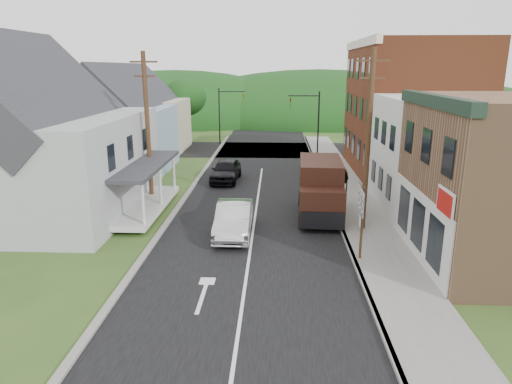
# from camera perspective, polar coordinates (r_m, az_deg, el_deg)

# --- Properties ---
(ground) EXTENTS (120.00, 120.00, 0.00)m
(ground) POSITION_cam_1_polar(r_m,az_deg,el_deg) (20.47, -0.83, -7.98)
(ground) COLOR #2D4719
(ground) RESTS_ON ground
(road) EXTENTS (9.00, 90.00, 0.02)m
(road) POSITION_cam_1_polar(r_m,az_deg,el_deg) (29.91, 0.28, -0.38)
(road) COLOR black
(road) RESTS_ON ground
(cross_road) EXTENTS (60.00, 9.00, 0.02)m
(cross_road) POSITION_cam_1_polar(r_m,az_deg,el_deg) (46.49, 1.11, 5.30)
(cross_road) COLOR black
(cross_road) RESTS_ON ground
(sidewalk_right) EXTENTS (2.80, 55.00, 0.15)m
(sidewalk_right) POSITION_cam_1_polar(r_m,az_deg,el_deg) (28.35, 12.12, -1.46)
(sidewalk_right) COLOR slate
(sidewalk_right) RESTS_ON ground
(curb_right) EXTENTS (0.20, 55.00, 0.15)m
(curb_right) POSITION_cam_1_polar(r_m,az_deg,el_deg) (28.15, 9.41, -1.44)
(curb_right) COLOR slate
(curb_right) RESTS_ON ground
(curb_left) EXTENTS (0.30, 55.00, 0.12)m
(curb_left) POSITION_cam_1_polar(r_m,az_deg,el_deg) (28.54, -9.25, -1.23)
(curb_left) COLOR slate
(curb_left) RESTS_ON ground
(storefront_white) EXTENTS (8.00, 7.00, 6.50)m
(storefront_white) POSITION_cam_1_polar(r_m,az_deg,el_deg) (28.58, 23.41, 4.30)
(storefront_white) COLOR silver
(storefront_white) RESTS_ON ground
(storefront_red) EXTENTS (8.00, 12.00, 10.00)m
(storefront_red) POSITION_cam_1_polar(r_m,az_deg,el_deg) (37.32, 18.62, 9.79)
(storefront_red) COLOR brown
(storefront_red) RESTS_ON ground
(house_gray) EXTENTS (10.20, 12.24, 8.35)m
(house_gray) POSITION_cam_1_polar(r_m,az_deg,el_deg) (28.29, -25.29, 6.02)
(house_gray) COLOR #A7A9AC
(house_gray) RESTS_ON ground
(house_blue) EXTENTS (7.14, 8.16, 7.28)m
(house_blue) POSITION_cam_1_polar(r_m,az_deg,el_deg) (38.02, -16.25, 8.08)
(house_blue) COLOR #86A0B8
(house_blue) RESTS_ON ground
(house_cream) EXTENTS (7.14, 8.16, 7.28)m
(house_cream) POSITION_cam_1_polar(r_m,az_deg,el_deg) (46.72, -13.35, 9.52)
(house_cream) COLOR #B3AE8B
(house_cream) RESTS_ON ground
(utility_pole_right) EXTENTS (1.60, 0.26, 9.00)m
(utility_pole_right) POSITION_cam_1_polar(r_m,az_deg,el_deg) (22.97, 13.82, 6.27)
(utility_pole_right) COLOR #472D19
(utility_pole_right) RESTS_ON ground
(utility_pole_left) EXTENTS (1.60, 0.26, 9.00)m
(utility_pole_left) POSITION_cam_1_polar(r_m,az_deg,el_deg) (28.04, -13.40, 7.87)
(utility_pole_left) COLOR #472D19
(utility_pole_left) RESTS_ON ground
(traffic_signal_right) EXTENTS (2.87, 0.20, 6.00)m
(traffic_signal_right) POSITION_cam_1_polar(r_m,az_deg,el_deg) (42.61, 6.88, 9.38)
(traffic_signal_right) COLOR black
(traffic_signal_right) RESTS_ON ground
(traffic_signal_left) EXTENTS (2.87, 0.20, 6.00)m
(traffic_signal_left) POSITION_cam_1_polar(r_m,az_deg,el_deg) (49.75, -3.81, 10.30)
(traffic_signal_left) COLOR black
(traffic_signal_left) RESTS_ON ground
(tree_left_b) EXTENTS (4.80, 4.80, 6.94)m
(tree_left_b) POSITION_cam_1_polar(r_m,az_deg,el_deg) (35.85, -28.18, 8.40)
(tree_left_b) COLOR #382616
(tree_left_b) RESTS_ON ground
(tree_left_c) EXTENTS (5.80, 5.80, 8.41)m
(tree_left_c) POSITION_cam_1_polar(r_m,az_deg,el_deg) (43.73, -25.38, 11.07)
(tree_left_c) COLOR #382616
(tree_left_c) RESTS_ON ground
(tree_left_d) EXTENTS (4.80, 4.80, 6.94)m
(tree_left_d) POSITION_cam_1_polar(r_m,az_deg,el_deg) (51.86, -8.92, 11.61)
(tree_left_d) COLOR #382616
(tree_left_d) RESTS_ON ground
(forested_ridge) EXTENTS (90.00, 30.00, 16.00)m
(forested_ridge) POSITION_cam_1_polar(r_m,az_deg,el_deg) (74.22, 1.66, 9.07)
(forested_ridge) COLOR #113510
(forested_ridge) RESTS_ON ground
(silver_sedan) EXTENTS (1.74, 4.86, 1.59)m
(silver_sedan) POSITION_cam_1_polar(r_m,az_deg,el_deg) (22.72, -2.80, -3.43)
(silver_sedan) COLOR silver
(silver_sedan) RESTS_ON ground
(dark_sedan) EXTENTS (2.14, 4.78, 1.60)m
(dark_sedan) POSITION_cam_1_polar(r_m,az_deg,el_deg) (33.48, -3.79, 2.71)
(dark_sedan) COLOR black
(dark_sedan) RESTS_ON ground
(delivery_van) EXTENTS (2.56, 5.73, 3.15)m
(delivery_van) POSITION_cam_1_polar(r_m,az_deg,el_deg) (25.43, 8.05, 0.36)
(delivery_van) COLOR black
(delivery_van) RESTS_ON ground
(route_sign_cluster) EXTENTS (0.20, 1.81, 3.16)m
(route_sign_cluster) POSITION_cam_1_polar(r_m,az_deg,el_deg) (19.69, 13.05, -2.52)
(route_sign_cluster) COLOR #472D19
(route_sign_cluster) RESTS_ON sidewalk_right
(warning_sign) EXTENTS (0.21, 0.80, 2.94)m
(warning_sign) POSITION_cam_1_polar(r_m,az_deg,el_deg) (24.04, 11.18, 0.40)
(warning_sign) COLOR black
(warning_sign) RESTS_ON sidewalk_right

